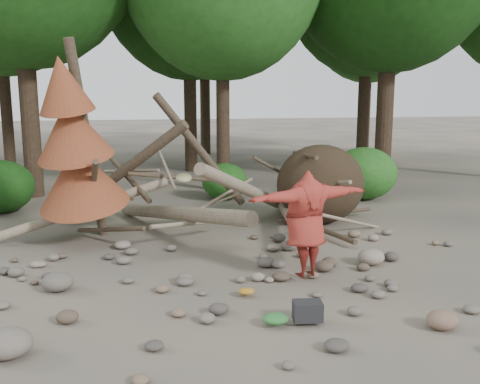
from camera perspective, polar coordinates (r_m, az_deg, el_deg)
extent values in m
plane|color=#514C44|center=(8.95, 2.11, -10.58)|extent=(120.00, 120.00, 0.00)
ellipsoid|color=#332619|center=(13.42, 8.58, 0.82)|extent=(2.20, 1.87, 1.98)
cylinder|color=gray|center=(12.14, -6.64, -2.26)|extent=(2.61, 5.11, 1.08)
cylinder|color=gray|center=(12.83, 1.15, 0.09)|extent=(3.18, 3.71, 1.90)
cylinder|color=brown|center=(12.84, -12.43, 2.11)|extent=(3.08, 1.91, 2.49)
cylinder|color=gray|center=(12.49, 5.45, -2.83)|extent=(1.13, 4.98, 0.43)
cylinder|color=brown|center=(13.09, -4.13, 4.25)|extent=(2.39, 1.03, 2.89)
cylinder|color=gray|center=(12.40, -16.02, -1.63)|extent=(3.71, 0.86, 1.20)
cylinder|color=#4C3F30|center=(11.98, -13.71, -3.91)|extent=(1.52, 1.70, 0.49)
cylinder|color=gray|center=(12.93, -1.64, -0.29)|extent=(1.57, 0.85, 0.69)
cylinder|color=#4C3F30|center=(13.70, 4.59, 1.99)|extent=(1.92, 1.25, 1.10)
cylinder|color=gray|center=(12.45, -7.86, 2.47)|extent=(0.37, 1.42, 0.85)
cylinder|color=#4C3F30|center=(12.45, 8.48, -3.89)|extent=(0.79, 2.54, 0.12)
cylinder|color=gray|center=(11.60, -5.38, -3.35)|extent=(1.78, 1.11, 0.29)
cylinder|color=#4C3F30|center=(11.98, -15.98, 5.22)|extent=(0.67, 1.13, 4.35)
cone|color=brown|center=(11.77, -16.67, 1.66)|extent=(2.06, 2.13, 1.86)
cone|color=brown|center=(11.47, -17.55, 6.43)|extent=(1.71, 1.78, 1.65)
cone|color=brown|center=(11.27, -18.38, 10.90)|extent=(1.23, 1.30, 1.41)
cylinder|color=#38281C|center=(17.90, -21.93, 13.80)|extent=(0.56, 0.56, 8.96)
cylinder|color=#38281C|center=(17.57, -1.85, 11.64)|extent=(0.44, 0.44, 7.14)
cylinder|color=#38281C|center=(20.10, 15.49, 14.42)|extent=(0.60, 0.60, 9.45)
cylinder|color=#38281C|center=(22.08, -23.88, 11.07)|extent=(0.42, 0.42, 7.56)
cylinder|color=#38281C|center=(22.47, -5.39, 13.13)|extent=(0.52, 0.52, 8.54)
cylinder|color=#38281C|center=(24.10, 13.18, 12.22)|extent=(0.50, 0.50, 8.12)
cylinder|color=#38281C|center=(28.91, -3.79, 12.76)|extent=(0.54, 0.54, 8.75)
cylinder|color=#38281C|center=(30.98, 13.44, 11.51)|extent=(0.46, 0.46, 7.84)
ellipsoid|color=#215819|center=(31.35, 13.78, 19.10)|extent=(7.17, 7.17, 8.60)
ellipsoid|color=#184612|center=(15.90, -24.21, 0.52)|extent=(1.80, 1.80, 1.44)
ellipsoid|color=#215819|center=(16.37, -1.64, 1.14)|extent=(1.40, 1.40, 1.12)
ellipsoid|color=#296920|center=(16.83, 13.08, 1.96)|extent=(2.00, 2.00, 1.60)
imported|color=maroon|center=(9.27, 7.04, -3.37)|extent=(2.36, 1.12, 1.86)
cylinder|color=#91865C|center=(8.72, -6.02, 1.54)|extent=(0.33, 0.31, 0.15)
cube|color=black|center=(7.80, 7.21, -12.87)|extent=(0.44, 0.33, 0.27)
ellipsoid|color=#2A6A2F|center=(7.69, 3.83, -13.67)|extent=(0.37, 0.31, 0.14)
ellipsoid|color=#AE6F1D|center=(8.71, 0.70, -10.84)|extent=(0.26, 0.22, 0.10)
ellipsoid|color=#6F655C|center=(7.41, -23.57, -14.57)|extent=(0.61, 0.55, 0.37)
ellipsoid|color=#7C5E4E|center=(8.09, 20.78, -12.64)|extent=(0.44, 0.40, 0.26)
ellipsoid|color=gray|center=(10.53, 13.81, -6.74)|extent=(0.51, 0.46, 0.31)
ellipsoid|color=#5F5850|center=(9.42, -18.87, -9.06)|extent=(0.52, 0.47, 0.31)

